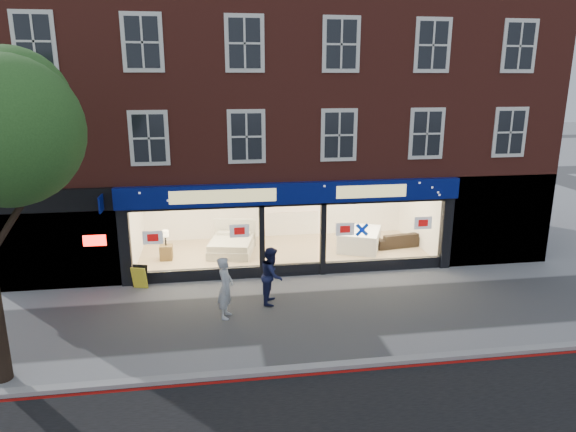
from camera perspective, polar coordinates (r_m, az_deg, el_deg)
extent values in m
plane|color=gray|center=(15.09, 2.40, -10.82)|extent=(120.00, 120.00, 0.00)
cube|color=#8C0A07|center=(12.44, 5.24, -16.93)|extent=(60.00, 0.10, 0.01)
cube|color=gray|center=(12.57, 5.03, -16.25)|extent=(60.00, 0.25, 0.12)
cube|color=tan|center=(19.86, -0.49, -4.15)|extent=(11.00, 4.50, 0.10)
cube|color=maroon|center=(20.49, -1.26, 15.24)|extent=(19.00, 8.00, 6.70)
cube|color=#061164|center=(16.81, 0.64, 2.58)|extent=(11.40, 0.28, 0.70)
cube|color=black|center=(17.79, 0.51, -5.96)|extent=(11.00, 0.18, 0.40)
cube|color=black|center=(17.43, -17.65, -3.32)|extent=(0.35, 0.30, 2.60)
cube|color=black|center=(19.03, 17.11, -1.74)|extent=(0.35, 0.30, 2.60)
cube|color=white|center=(17.12, -10.26, -2.64)|extent=(4.20, 0.02, 2.10)
cube|color=white|center=(18.10, 10.78, -1.69)|extent=(4.20, 0.02, 2.10)
cube|color=white|center=(17.64, 0.43, -2.88)|extent=(1.80, 0.02, 2.10)
cube|color=silver|center=(21.64, -1.35, 0.92)|extent=(11.00, 0.20, 2.60)
cube|color=#FFEAC6|center=(19.17, -0.51, 3.07)|extent=(11.00, 4.50, 0.12)
cube|color=black|center=(18.02, -24.22, -2.19)|extent=(3.80, 0.60, 3.30)
cube|color=#FF140C|center=(17.42, -20.70, -2.57)|extent=(0.70, 0.04, 0.35)
cube|color=black|center=(20.01, 22.18, -0.36)|extent=(4.00, 0.40, 3.30)
cube|color=beige|center=(19.73, -6.33, -3.73)|extent=(1.93, 2.15, 0.32)
cube|color=beige|center=(19.64, -6.36, -2.96)|extent=(1.86, 2.06, 0.23)
cube|color=beige|center=(20.53, -5.89, -1.81)|extent=(1.64, 0.47, 1.11)
cube|color=beige|center=(20.28, -7.01, -1.89)|extent=(0.65, 0.42, 0.11)
cube|color=beige|center=(20.16, -5.08, -1.94)|extent=(0.65, 0.42, 0.11)
cube|color=brown|center=(19.48, -13.36, -3.95)|extent=(0.46, 0.46, 0.55)
cube|color=white|center=(20.42, 7.90, -3.23)|extent=(2.13, 2.33, 0.25)
cube|color=white|center=(20.34, 7.92, -2.57)|extent=(2.13, 2.33, 0.25)
cube|color=white|center=(20.27, 7.95, -1.90)|extent=(2.13, 2.33, 0.25)
imported|color=black|center=(20.92, 12.07, -2.53)|extent=(2.01, 1.05, 0.56)
cube|color=yellow|center=(17.34, -16.15, -6.53)|extent=(0.57, 0.45, 0.76)
imported|color=#B2B5BA|center=(14.65, -6.96, -7.90)|extent=(0.58, 0.74, 1.79)
imported|color=#161B3E|center=(15.48, -1.80, -6.59)|extent=(0.84, 0.98, 1.74)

